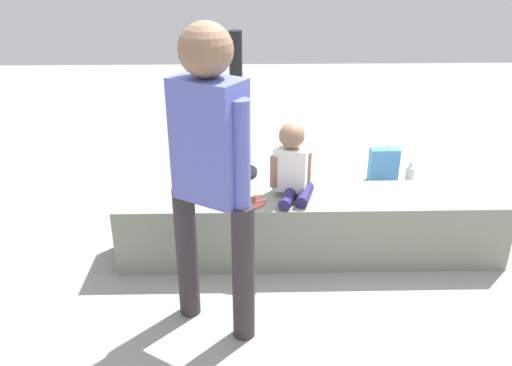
{
  "coord_description": "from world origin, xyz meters",
  "views": [
    {
      "loc": [
        -0.44,
        -3.04,
        1.96
      ],
      "look_at": [
        -0.37,
        -0.33,
        0.7
      ],
      "focal_mm": 36.76,
      "sensor_mm": 36.0,
      "label": 1
    }
  ],
  "objects_px": {
    "adult_standing": "(210,160)",
    "gift_bag": "(384,165)",
    "child_seated": "(292,165)",
    "water_bottle_far_side": "(206,198)",
    "cake_plate": "(248,199)",
    "party_cup_red": "(401,188)",
    "water_bottle_near_gift": "(409,176)",
    "cake_box_white": "(274,217)",
    "handbag_black_leather": "(414,210)"
  },
  "relations": [
    {
      "from": "water_bottle_far_side",
      "to": "cake_box_white",
      "type": "relative_size",
      "value": 0.58
    },
    {
      "from": "water_bottle_far_side",
      "to": "handbag_black_leather",
      "type": "distance_m",
      "value": 1.61
    },
    {
      "from": "cake_plate",
      "to": "water_bottle_near_gift",
      "type": "xyz_separation_m",
      "value": [
        1.4,
        1.12,
        -0.36
      ]
    },
    {
      "from": "adult_standing",
      "to": "water_bottle_far_side",
      "type": "height_order",
      "value": "adult_standing"
    },
    {
      "from": "water_bottle_near_gift",
      "to": "handbag_black_leather",
      "type": "distance_m",
      "value": 0.64
    },
    {
      "from": "water_bottle_far_side",
      "to": "handbag_black_leather",
      "type": "bearing_deg",
      "value": -10.49
    },
    {
      "from": "adult_standing",
      "to": "gift_bag",
      "type": "distance_m",
      "value": 2.47
    },
    {
      "from": "child_seated",
      "to": "party_cup_red",
      "type": "xyz_separation_m",
      "value": [
        1.01,
        0.89,
        -0.6
      ]
    },
    {
      "from": "adult_standing",
      "to": "water_bottle_far_side",
      "type": "relative_size",
      "value": 8.78
    },
    {
      "from": "party_cup_red",
      "to": "gift_bag",
      "type": "bearing_deg",
      "value": 108.09
    },
    {
      "from": "adult_standing",
      "to": "cake_box_white",
      "type": "xyz_separation_m",
      "value": [
        0.39,
        1.09,
        -0.92
      ]
    },
    {
      "from": "gift_bag",
      "to": "water_bottle_far_side",
      "type": "distance_m",
      "value": 1.61
    },
    {
      "from": "gift_bag",
      "to": "cake_plate",
      "type": "bearing_deg",
      "value": -133.78
    },
    {
      "from": "water_bottle_far_side",
      "to": "party_cup_red",
      "type": "relative_size",
      "value": 1.63
    },
    {
      "from": "water_bottle_far_side",
      "to": "party_cup_red",
      "type": "height_order",
      "value": "water_bottle_far_side"
    },
    {
      "from": "cake_plate",
      "to": "gift_bag",
      "type": "xyz_separation_m",
      "value": [
        1.21,
        1.26,
        -0.31
      ]
    },
    {
      "from": "cake_plate",
      "to": "water_bottle_near_gift",
      "type": "height_order",
      "value": "cake_plate"
    },
    {
      "from": "party_cup_red",
      "to": "cake_box_white",
      "type": "distance_m",
      "value": 1.2
    },
    {
      "from": "adult_standing",
      "to": "handbag_black_leather",
      "type": "relative_size",
      "value": 5.16
    },
    {
      "from": "gift_bag",
      "to": "party_cup_red",
      "type": "relative_size",
      "value": 3.13
    },
    {
      "from": "water_bottle_near_gift",
      "to": "water_bottle_far_side",
      "type": "height_order",
      "value": "water_bottle_near_gift"
    },
    {
      "from": "adult_standing",
      "to": "water_bottle_far_side",
      "type": "bearing_deg",
      "value": 95.94
    },
    {
      "from": "party_cup_red",
      "to": "cake_box_white",
      "type": "relative_size",
      "value": 0.36
    },
    {
      "from": "cake_box_white",
      "to": "adult_standing",
      "type": "bearing_deg",
      "value": -109.54
    },
    {
      "from": "adult_standing",
      "to": "handbag_black_leather",
      "type": "height_order",
      "value": "adult_standing"
    },
    {
      "from": "gift_bag",
      "to": "cake_box_white",
      "type": "relative_size",
      "value": 1.11
    },
    {
      "from": "adult_standing",
      "to": "water_bottle_near_gift",
      "type": "bearing_deg",
      "value": 47.37
    },
    {
      "from": "water_bottle_near_gift",
      "to": "cake_box_white",
      "type": "xyz_separation_m",
      "value": [
        -1.2,
        -0.63,
        -0.04
      ]
    },
    {
      "from": "cake_box_white",
      "to": "handbag_black_leather",
      "type": "distance_m",
      "value": 1.05
    },
    {
      "from": "adult_standing",
      "to": "party_cup_red",
      "type": "xyz_separation_m",
      "value": [
        1.48,
        1.59,
        -0.93
      ]
    },
    {
      "from": "cake_plate",
      "to": "water_bottle_near_gift",
      "type": "distance_m",
      "value": 1.83
    },
    {
      "from": "cake_plate",
      "to": "cake_box_white",
      "type": "relative_size",
      "value": 0.7
    },
    {
      "from": "cake_plate",
      "to": "adult_standing",
      "type": "bearing_deg",
      "value": -107.03
    },
    {
      "from": "water_bottle_near_gift",
      "to": "handbag_black_leather",
      "type": "height_order",
      "value": "handbag_black_leather"
    },
    {
      "from": "adult_standing",
      "to": "party_cup_red",
      "type": "bearing_deg",
      "value": 47.1
    },
    {
      "from": "child_seated",
      "to": "party_cup_red",
      "type": "bearing_deg",
      "value": 41.41
    },
    {
      "from": "child_seated",
      "to": "water_bottle_near_gift",
      "type": "xyz_separation_m",
      "value": [
        1.12,
        1.02,
        -0.55
      ]
    },
    {
      "from": "gift_bag",
      "to": "child_seated",
      "type": "bearing_deg",
      "value": -128.45
    },
    {
      "from": "party_cup_red",
      "to": "handbag_black_leather",
      "type": "bearing_deg",
      "value": -95.13
    },
    {
      "from": "party_cup_red",
      "to": "cake_box_white",
      "type": "bearing_deg",
      "value": -155.24
    },
    {
      "from": "water_bottle_far_side",
      "to": "cake_box_white",
      "type": "xyz_separation_m",
      "value": [
        0.53,
        -0.3,
        -0.02
      ]
    },
    {
      "from": "cake_plate",
      "to": "gift_bag",
      "type": "distance_m",
      "value": 1.77
    },
    {
      "from": "child_seated",
      "to": "cake_box_white",
      "type": "relative_size",
      "value": 1.5
    },
    {
      "from": "child_seated",
      "to": "water_bottle_far_side",
      "type": "xyz_separation_m",
      "value": [
        -0.61,
        0.69,
        -0.58
      ]
    },
    {
      "from": "adult_standing",
      "to": "gift_bag",
      "type": "relative_size",
      "value": 4.58
    },
    {
      "from": "child_seated",
      "to": "water_bottle_near_gift",
      "type": "distance_m",
      "value": 1.61
    },
    {
      "from": "water_bottle_near_gift",
      "to": "party_cup_red",
      "type": "bearing_deg",
      "value": -128.98
    },
    {
      "from": "handbag_black_leather",
      "to": "water_bottle_far_side",
      "type": "bearing_deg",
      "value": 169.51
    },
    {
      "from": "water_bottle_near_gift",
      "to": "gift_bag",
      "type": "bearing_deg",
      "value": 143.46
    },
    {
      "from": "gift_bag",
      "to": "water_bottle_far_side",
      "type": "height_order",
      "value": "gift_bag"
    }
  ]
}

